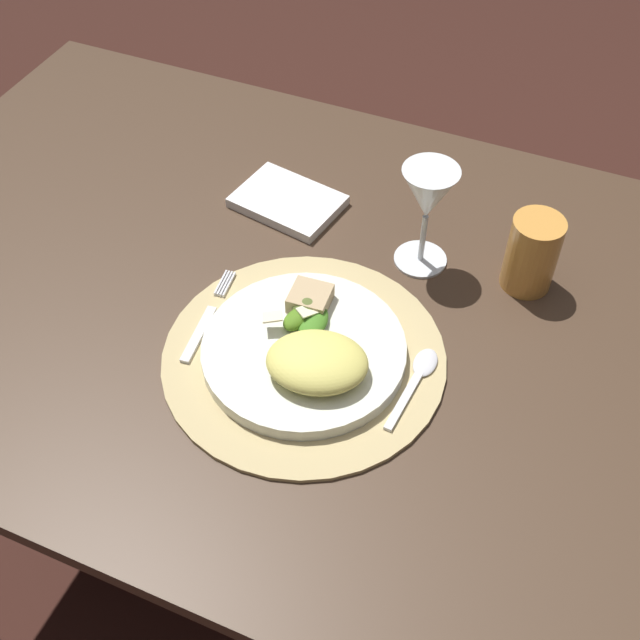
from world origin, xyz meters
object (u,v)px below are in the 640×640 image
at_px(dining_table, 324,367).
at_px(fork, 206,320).
at_px(spoon, 419,374).
at_px(amber_tumbler, 532,253).
at_px(napkin, 288,201).
at_px(wine_glass, 428,198).
at_px(dinner_plate, 304,351).

xyz_separation_m(dining_table, fork, (-0.13, -0.09, 0.14)).
height_order(spoon, amber_tumbler, amber_tumbler).
xyz_separation_m(fork, spoon, (0.28, 0.02, 0.00)).
xyz_separation_m(dining_table, napkin, (-0.13, 0.16, 0.14)).
height_order(dining_table, fork, fork).
height_order(fork, wine_glass, wine_glass).
bearing_deg(spoon, amber_tumbler, 69.38).
distance_m(dining_table, fork, 0.21).
xyz_separation_m(napkin, amber_tumbler, (0.36, -0.02, 0.05)).
xyz_separation_m(spoon, napkin, (-0.28, 0.23, -0.00)).
relative_size(fork, spoon, 1.21).
bearing_deg(dinner_plate, napkin, 118.64).
bearing_deg(dining_table, napkin, 128.18).
relative_size(spoon, amber_tumbler, 1.25).
xyz_separation_m(dinner_plate, napkin, (-0.14, 0.25, -0.01)).
relative_size(dining_table, fork, 8.60).
xyz_separation_m(fork, napkin, (-0.00, 0.25, -0.00)).
xyz_separation_m(dining_table, wine_glass, (0.09, 0.13, 0.24)).
distance_m(fork, amber_tumbler, 0.43).
relative_size(wine_glass, amber_tumbler, 1.44).
bearing_deg(amber_tumbler, napkin, 177.06).
distance_m(spoon, amber_tumbler, 0.23).
bearing_deg(dining_table, amber_tumbler, 31.97).
relative_size(dining_table, amber_tumbler, 12.98).
bearing_deg(dining_table, fork, -144.45).
bearing_deg(amber_tumbler, fork, -146.73).
xyz_separation_m(spoon, wine_glass, (-0.06, 0.20, 0.10)).
height_order(fork, napkin, napkin).
xyz_separation_m(dinner_plate, fork, (-0.14, 0.00, -0.01)).
xyz_separation_m(dining_table, amber_tumbler, (0.23, 0.14, 0.18)).
distance_m(dining_table, amber_tumbler, 0.33).
height_order(fork, spoon, spoon).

